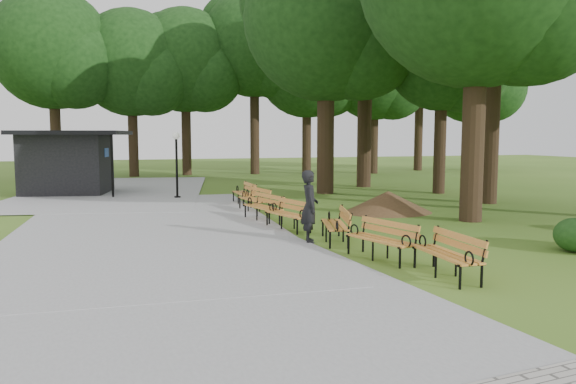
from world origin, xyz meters
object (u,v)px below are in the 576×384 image
object	(u,v)px
bench_1	(380,240)
lawn_tree_2	(326,19)
dirt_mound	(388,202)
lawn_tree_1	(496,5)
bench_3	(288,215)
bench_4	(263,207)
lamp_post	(176,150)
bench_5	(254,200)
person	(310,206)
bench_0	(446,255)
lawn_tree_5	(442,55)
kiosk	(67,163)
bench_2	(335,225)
bench_6	(244,194)

from	to	relation	value
bench_1	lawn_tree_2	size ratio (longest dim) A/B	0.16
dirt_mound	lawn_tree_1	world-z (taller)	lawn_tree_1
bench_3	bench_4	distance (m)	1.77
lamp_post	bench_5	bearing A→B (deg)	-66.31
lawn_tree_2	dirt_mound	bearing A→B (deg)	-91.26
lawn_tree_1	dirt_mound	bearing A→B (deg)	-167.28
bench_3	bench_5	distance (m)	3.87
person	lawn_tree_2	size ratio (longest dim) A/B	0.16
bench_0	lawn_tree_5	bearing A→B (deg)	149.56
kiosk	lamp_post	world-z (taller)	kiosk
lamp_post	dirt_mound	xyz separation A→B (m)	(6.74, -6.51, -1.71)
bench_4	lamp_post	bearing A→B (deg)	-178.38
lamp_post	lawn_tree_5	xyz separation A→B (m)	(12.04, -1.39, 4.33)
dirt_mound	bench_1	distance (m)	7.57
dirt_mound	lawn_tree_1	bearing A→B (deg)	12.72
bench_1	bench_3	size ratio (longest dim) A/B	1.00
bench_2	bench_6	bearing A→B (deg)	-161.24
bench_1	bench_6	distance (m)	10.32
bench_3	lawn_tree_1	size ratio (longest dim) A/B	0.18
dirt_mound	bench_0	size ratio (longest dim) A/B	1.41
person	lawn_tree_5	bearing A→B (deg)	-33.42
bench_2	bench_6	distance (m)	8.16
person	lawn_tree_5	size ratio (longest dim) A/B	0.20
kiosk	bench_5	distance (m)	10.93
lawn_tree_2	bench_6	bearing A→B (deg)	-146.70
bench_2	lawn_tree_2	xyz separation A→B (m)	(3.97, 11.15, 7.59)
bench_2	bench_5	distance (m)	6.02
dirt_mound	bench_6	bearing A→B (deg)	140.70
lamp_post	bench_6	xyz separation A→B (m)	(2.30, -2.88, -1.65)
bench_6	bench_3	bearing A→B (deg)	-1.96
bench_2	lamp_post	bearing A→B (deg)	-150.71
dirt_mound	lawn_tree_2	bearing A→B (deg)	88.74
lamp_post	bench_6	bearing A→B (deg)	-51.33
bench_0	bench_5	distance (m)	9.97
kiosk	bench_6	world-z (taller)	kiosk
kiosk	person	bearing A→B (deg)	-53.07
lawn_tree_2	bench_1	bearing A→B (deg)	-105.78
bench_1	bench_4	size ratio (longest dim) A/B	1.00
bench_1	lawn_tree_1	xyz separation A→B (m)	(8.71, 7.81, 7.32)
lamp_post	bench_0	distance (m)	15.43
lamp_post	lawn_tree_2	distance (m)	9.10
bench_1	bench_2	distance (m)	2.17
bench_6	lawn_tree_2	xyz separation A→B (m)	(4.59, 3.01, 7.59)
bench_4	bench_5	xyz separation A→B (m)	(0.21, 2.12, 0.00)
person	bench_2	distance (m)	0.81
bench_6	kiosk	bearing A→B (deg)	-133.80
bench_0	bench_6	bearing A→B (deg)	-172.16
bench_1	bench_5	distance (m)	8.19
kiosk	bench_4	xyz separation A→B (m)	(6.69, -10.54, -1.03)
bench_4	lawn_tree_2	distance (m)	11.61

